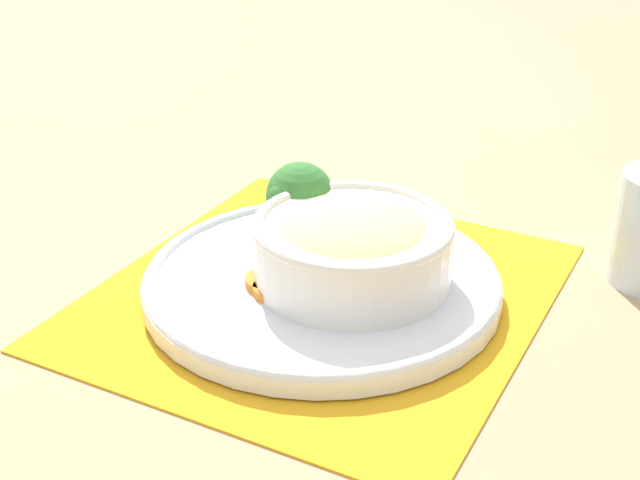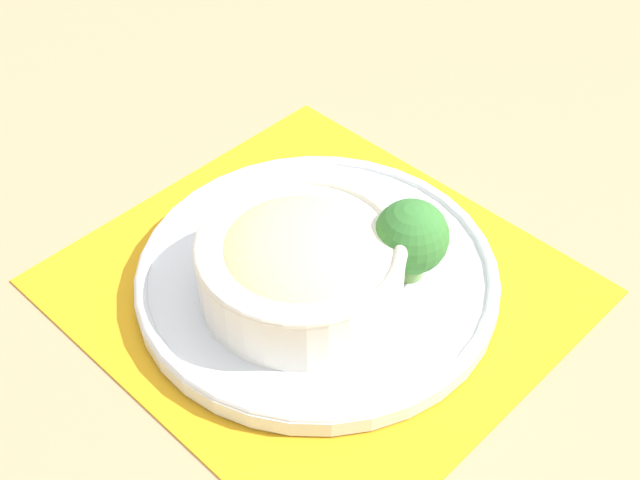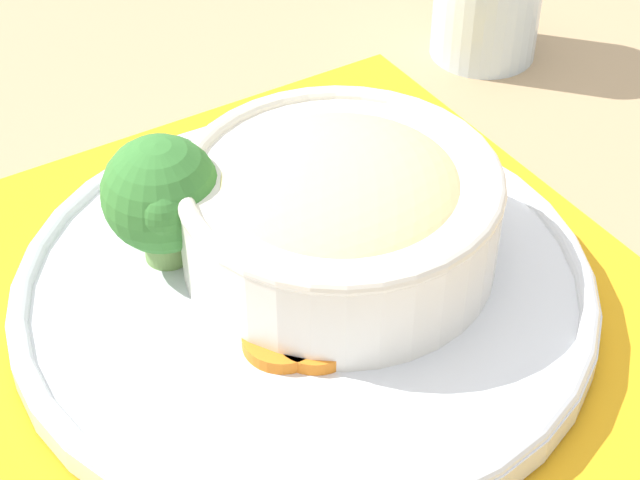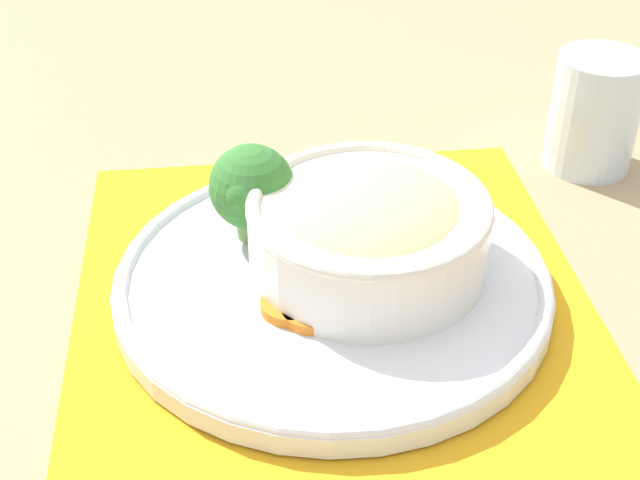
% 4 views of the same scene
% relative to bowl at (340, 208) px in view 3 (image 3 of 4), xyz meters
% --- Properties ---
extents(ground_plane, '(4.00, 4.00, 0.00)m').
position_rel_bowl_xyz_m(ground_plane, '(-0.01, 0.03, -0.06)').
color(ground_plane, tan).
extents(placemat, '(0.42, 0.40, 0.00)m').
position_rel_bowl_xyz_m(placemat, '(-0.01, 0.03, -0.05)').
color(placemat, orange).
rests_on(placemat, ground_plane).
extents(plate, '(0.32, 0.32, 0.02)m').
position_rel_bowl_xyz_m(plate, '(-0.01, 0.03, -0.04)').
color(plate, silver).
rests_on(plate, placemat).
extents(bowl, '(0.17, 0.17, 0.07)m').
position_rel_bowl_xyz_m(bowl, '(0.00, 0.00, 0.00)').
color(bowl, silver).
rests_on(bowl, plate).
extents(broccoli_floret, '(0.06, 0.06, 0.08)m').
position_rel_bowl_xyz_m(broccoli_floret, '(0.05, 0.08, 0.01)').
color(broccoli_floret, '#759E51').
rests_on(broccoli_floret, plate).
extents(carrot_slice_near, '(0.04, 0.04, 0.01)m').
position_rel_bowl_xyz_m(carrot_slice_near, '(-0.04, 0.06, -0.03)').
color(carrot_slice_near, orange).
rests_on(carrot_slice_near, plate).
extents(carrot_slice_middle, '(0.04, 0.04, 0.01)m').
position_rel_bowl_xyz_m(carrot_slice_middle, '(-0.05, 0.05, -0.03)').
color(carrot_slice_middle, orange).
rests_on(carrot_slice_middle, plate).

